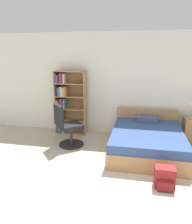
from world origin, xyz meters
The scene contains 6 objects.
ground_plane centered at (0.00, 0.00, 0.00)m, with size 14.00×14.00×0.00m, color #BCB29E.
wall_back centered at (0.00, 3.23, 1.30)m, with size 9.00×0.06×2.60m.
bookshelf centered at (-1.55, 2.98, 0.84)m, with size 0.80×0.28×1.65m.
bed centered at (0.51, 2.22, 0.26)m, with size 1.50×1.91×0.74m.
office_chair centered at (-1.27, 2.14, 0.44)m, with size 0.72×0.71×1.00m.
backpack_red centered at (0.77, 0.90, 0.16)m, with size 0.32×0.29×0.34m.
Camera 1 is at (0.31, -2.33, 2.07)m, focal length 35.00 mm.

